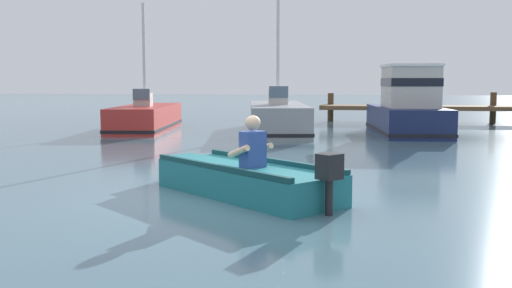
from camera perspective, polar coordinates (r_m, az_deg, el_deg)
name	(u,v)px	position (r m, az deg, el deg)	size (l,w,h in m)	color
ground_plane	(226,194)	(8.93, -2.85, -4.80)	(120.00, 120.00, 0.00)	slate
wooden_dock	(497,108)	(24.67, 21.98, 3.18)	(13.50, 1.64, 1.28)	brown
rowboat_with_person	(243,178)	(8.80, -1.22, -3.30)	(3.17, 2.95, 1.19)	#1E727A
moored_boat_red	(146,118)	(20.67, -10.44, 2.45)	(2.25, 5.45, 4.23)	#B72D28
moored_boat_grey	(277,118)	(19.50, 2.06, 2.46)	(2.73, 6.37, 4.70)	gray
moored_boat_navy	(408,109)	(19.13, 14.27, 3.25)	(2.38, 4.69, 2.16)	#19234C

